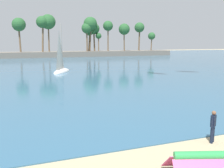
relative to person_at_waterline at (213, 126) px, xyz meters
The scene contains 4 objects.
sea 57.05m from the person_at_waterline, 95.42° to the left, with size 220.00×112.33×0.06m, color #33607F.
palm_headland 73.24m from the person_at_waterline, 91.90° to the left, with size 96.46×6.82×13.67m.
person_at_waterline is the anchor object (origin of this frame).
sailboat_near_shore 31.69m from the person_at_waterline, 95.14° to the left, with size 4.32×5.96×8.46m.
Camera 1 is at (-3.43, -3.69, 5.06)m, focal length 39.69 mm.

